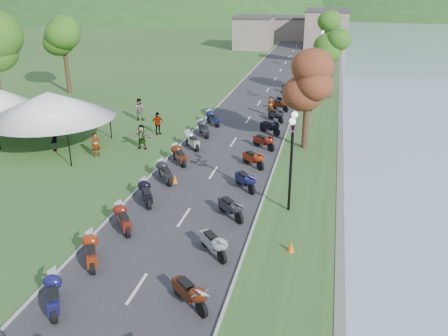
# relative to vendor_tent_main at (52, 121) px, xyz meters

# --- Properties ---
(road) EXTENTS (7.00, 120.00, 0.02)m
(road) POSITION_rel_vendor_tent_main_xyz_m (11.96, 16.02, -1.99)
(road) COLOR #323235
(road) RESTS_ON ground
(hills_backdrop) EXTENTS (360.00, 120.00, 76.00)m
(hills_backdrop) POSITION_rel_vendor_tent_main_xyz_m (11.96, 176.02, -2.00)
(hills_backdrop) COLOR #285621
(hills_backdrop) RESTS_ON ground
(far_building) EXTENTS (18.00, 16.00, 5.00)m
(far_building) POSITION_rel_vendor_tent_main_xyz_m (9.96, 61.02, 0.50)
(far_building) COLOR gray
(far_building) RESTS_ON ground
(moto_row_left) EXTENTS (2.60, 40.90, 1.10)m
(moto_row_left) POSITION_rel_vendor_tent_main_xyz_m (9.48, -11.30, -1.45)
(moto_row_left) COLOR #331411
(moto_row_left) RESTS_ON ground
(moto_row_right) EXTENTS (2.60, 44.66, 1.10)m
(moto_row_right) POSITION_rel_vendor_tent_main_xyz_m (14.21, -0.38, -1.45)
(moto_row_right) COLOR #331411
(moto_row_right) RESTS_ON ground
(vendor_tent_main) EXTENTS (5.81, 5.81, 4.00)m
(vendor_tent_main) POSITION_rel_vendor_tent_main_xyz_m (0.00, 0.00, 0.00)
(vendor_tent_main) COLOR white
(vendor_tent_main) RESTS_ON ground
(tree_lakeside) EXTENTS (2.65, 2.65, 7.35)m
(tree_lakeside) POSITION_rel_vendor_tent_main_xyz_m (17.07, 3.97, 1.68)
(tree_lakeside) COLOR #39731B
(tree_lakeside) RESTS_ON ground
(pedestrian_a) EXTENTS (0.75, 0.73, 1.66)m
(pedestrian_a) POSITION_rel_vendor_tent_main_xyz_m (3.67, -0.94, -2.00)
(pedestrian_a) COLOR slate
(pedestrian_a) RESTS_ON ground
(pedestrian_b) EXTENTS (0.98, 0.64, 1.87)m
(pedestrian_b) POSITION_rel_vendor_tent_main_xyz_m (3.06, 7.97, -2.00)
(pedestrian_b) COLOR slate
(pedestrian_b) RESTS_ON ground
(pedestrian_c) EXTENTS (0.92, 1.30, 1.86)m
(pedestrian_c) POSITION_rel_vendor_tent_main_xyz_m (0.29, -0.53, -2.00)
(pedestrian_c) COLOR slate
(pedestrian_c) RESTS_ON ground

